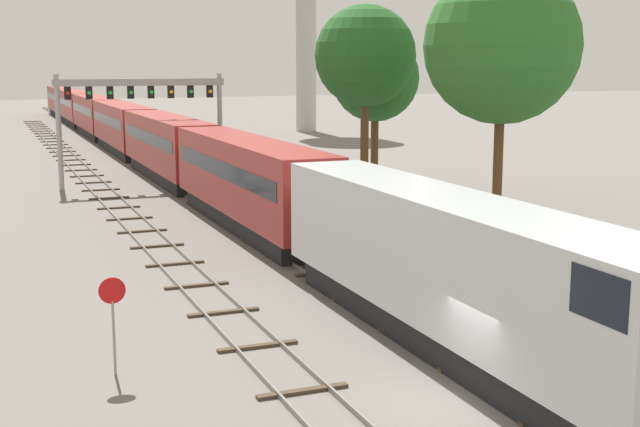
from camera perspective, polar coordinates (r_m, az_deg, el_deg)
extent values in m
plane|color=slate|center=(23.40, 8.86, -12.23)|extent=(400.00, 400.00, 0.00)
cube|color=slate|center=(80.02, -12.69, 3.51)|extent=(0.07, 200.00, 0.16)
cube|color=slate|center=(80.26, -11.68, 3.56)|extent=(0.07, 200.00, 0.16)
cube|color=#473828|center=(22.92, 15.90, -12.86)|extent=(2.60, 0.24, 0.10)
cube|color=#473828|center=(25.96, 10.45, -9.88)|extent=(2.60, 0.24, 0.10)
cube|color=#473828|center=(29.23, 6.25, -7.49)|extent=(2.60, 0.24, 0.10)
cube|color=#473828|center=(32.66, 2.95, -5.56)|extent=(2.60, 0.24, 0.10)
cube|color=#473828|center=(36.21, 0.30, -3.99)|extent=(2.60, 0.24, 0.10)
cube|color=#473828|center=(39.85, -1.87, -2.69)|extent=(2.60, 0.24, 0.10)
cube|color=#473828|center=(43.54, -3.66, -1.61)|extent=(2.60, 0.24, 0.10)
cube|color=#473828|center=(47.29, -5.18, -0.70)|extent=(2.60, 0.24, 0.10)
cube|color=#473828|center=(51.08, -6.46, 0.07)|extent=(2.60, 0.24, 0.10)
cube|color=#473828|center=(54.90, -7.57, 0.74)|extent=(2.60, 0.24, 0.10)
cube|color=#473828|center=(58.74, -8.54, 1.33)|extent=(2.60, 0.24, 0.10)
cube|color=#473828|center=(62.60, -9.39, 1.84)|extent=(2.60, 0.24, 0.10)
cube|color=#473828|center=(66.47, -10.13, 2.29)|extent=(2.60, 0.24, 0.10)
cube|color=#473828|center=(70.37, -10.80, 2.69)|extent=(2.60, 0.24, 0.10)
cube|color=#473828|center=(74.27, -11.40, 3.04)|extent=(2.60, 0.24, 0.10)
cube|color=#473828|center=(78.18, -11.94, 3.36)|extent=(2.60, 0.24, 0.10)
cube|color=#473828|center=(82.10, -12.42, 3.66)|extent=(2.60, 0.24, 0.10)
cube|color=#473828|center=(86.03, -12.86, 3.92)|extent=(2.60, 0.24, 0.10)
cube|color=#473828|center=(89.96, -13.27, 4.16)|extent=(2.60, 0.24, 0.10)
cube|color=#473828|center=(93.90, -13.64, 4.38)|extent=(2.60, 0.24, 0.10)
cube|color=#473828|center=(97.85, -13.98, 4.58)|extent=(2.60, 0.24, 0.10)
cube|color=#473828|center=(101.80, -14.29, 4.77)|extent=(2.60, 0.24, 0.10)
cube|color=#473828|center=(105.75, -14.59, 4.94)|extent=(2.60, 0.24, 0.10)
cube|color=#473828|center=(109.71, -14.86, 5.10)|extent=(2.60, 0.24, 0.10)
cube|color=#473828|center=(113.67, -15.11, 5.25)|extent=(2.60, 0.24, 0.10)
cube|color=#473828|center=(117.63, -15.34, 5.39)|extent=(2.60, 0.24, 0.10)
cube|color=#473828|center=(121.59, -15.56, 5.52)|extent=(2.60, 0.24, 0.10)
cube|color=#473828|center=(125.56, -15.77, 5.64)|extent=(2.60, 0.24, 0.10)
cube|color=#473828|center=(129.53, -15.96, 5.75)|extent=(2.60, 0.24, 0.10)
cube|color=#473828|center=(133.50, -16.14, 5.86)|extent=(2.60, 0.24, 0.10)
cube|color=#473828|center=(137.47, -16.31, 5.96)|extent=(2.60, 0.24, 0.10)
cube|color=#473828|center=(141.45, -16.47, 6.06)|extent=(2.60, 0.24, 0.10)
cube|color=#473828|center=(145.42, -16.63, 6.15)|extent=(2.60, 0.24, 0.10)
cube|color=#473828|center=(149.40, -16.77, 6.23)|extent=(2.60, 0.24, 0.10)
cube|color=#473828|center=(153.38, -16.91, 6.31)|extent=(2.60, 0.24, 0.10)
cube|color=#473828|center=(157.36, -17.04, 6.39)|extent=(2.60, 0.24, 0.10)
cube|color=#473828|center=(161.34, -17.16, 6.46)|extent=(2.60, 0.24, 0.10)
cube|color=#473828|center=(165.32, -17.28, 6.53)|extent=(2.60, 0.24, 0.10)
cube|color=#473828|center=(169.30, -17.40, 6.60)|extent=(2.60, 0.24, 0.10)
cube|color=#473828|center=(173.28, -17.50, 6.66)|extent=(2.60, 0.24, 0.10)
cube|color=#473828|center=(177.27, -17.61, 6.72)|extent=(2.60, 0.24, 0.10)
cube|color=slate|center=(59.62, -14.81, 1.26)|extent=(0.07, 160.00, 0.16)
cube|color=slate|center=(59.80, -13.44, 1.34)|extent=(0.07, 160.00, 0.16)
cube|color=#473828|center=(23.64, -1.16, -11.74)|extent=(2.60, 0.24, 0.10)
cube|color=#473828|center=(27.19, -4.17, -8.81)|extent=(2.60, 0.24, 0.10)
cube|color=#473828|center=(30.85, -6.44, -6.55)|extent=(2.60, 0.24, 0.10)
cube|color=#473828|center=(34.59, -8.21, -4.76)|extent=(2.60, 0.24, 0.10)
cube|color=#473828|center=(38.37, -9.62, -3.33)|extent=(2.60, 0.24, 0.10)
cube|color=#473828|center=(42.20, -10.78, -2.15)|extent=(2.60, 0.24, 0.10)
cube|color=#473828|center=(46.06, -11.74, -1.16)|extent=(2.60, 0.24, 0.10)
cube|color=#473828|center=(49.94, -12.56, -0.33)|extent=(2.60, 0.24, 0.10)
cube|color=#473828|center=(53.84, -13.25, 0.38)|extent=(2.60, 0.24, 0.10)
cube|color=#473828|center=(57.75, -13.86, 1.00)|extent=(2.60, 0.24, 0.10)
cube|color=#473828|center=(61.67, -14.38, 1.53)|extent=(2.60, 0.24, 0.10)
cube|color=#473828|center=(65.60, -14.84, 2.01)|extent=(2.60, 0.24, 0.10)
cube|color=#473828|center=(69.54, -15.25, 2.42)|extent=(2.60, 0.24, 0.10)
cube|color=#473828|center=(73.49, -15.62, 2.80)|extent=(2.60, 0.24, 0.10)
cube|color=#473828|center=(77.44, -15.95, 3.13)|extent=(2.60, 0.24, 0.10)
cube|color=#473828|center=(81.40, -16.25, 3.44)|extent=(2.60, 0.24, 0.10)
cube|color=#473828|center=(85.36, -16.52, 3.71)|extent=(2.60, 0.24, 0.10)
cube|color=#473828|center=(89.32, -16.76, 3.96)|extent=(2.60, 0.24, 0.10)
cube|color=#473828|center=(93.29, -16.99, 4.19)|extent=(2.60, 0.24, 0.10)
cube|color=#473828|center=(97.26, -17.20, 4.40)|extent=(2.60, 0.24, 0.10)
cube|color=#473828|center=(101.23, -17.39, 4.59)|extent=(2.60, 0.24, 0.10)
cube|color=#473828|center=(105.21, -17.56, 4.77)|extent=(2.60, 0.24, 0.10)
cube|color=#473828|center=(109.18, -17.73, 4.94)|extent=(2.60, 0.24, 0.10)
cube|color=#473828|center=(113.16, -17.88, 5.09)|extent=(2.60, 0.24, 0.10)
cube|color=#473828|center=(117.14, -18.02, 5.24)|extent=(2.60, 0.24, 0.10)
cube|color=#473828|center=(121.12, -18.16, 5.37)|extent=(2.60, 0.24, 0.10)
cube|color=#473828|center=(125.10, -18.28, 5.50)|extent=(2.60, 0.24, 0.10)
cube|color=#473828|center=(129.09, -18.40, 5.62)|extent=(2.60, 0.24, 0.10)
cube|color=#473828|center=(133.07, -18.51, 5.73)|extent=(2.60, 0.24, 0.10)
cube|color=#473828|center=(137.05, -18.61, 5.83)|extent=(2.60, 0.24, 0.10)
cube|color=silver|center=(26.77, 8.41, -2.85)|extent=(3.00, 19.93, 3.80)
cube|color=black|center=(27.40, 8.28, -7.75)|extent=(2.52, 17.94, 1.00)
cube|color=maroon|center=(45.80, -4.83, 2.56)|extent=(3.00, 19.93, 3.80)
cube|color=black|center=(45.75, -4.84, 3.06)|extent=(3.04, 18.33, 0.90)
cube|color=black|center=(46.17, -4.79, -0.39)|extent=(2.52, 17.94, 1.00)
cube|color=maroon|center=(65.99, -10.18, 4.72)|extent=(3.00, 19.93, 3.80)
cube|color=black|center=(65.95, -10.19, 5.06)|extent=(3.04, 18.33, 0.90)
cube|color=black|center=(66.24, -10.12, 2.65)|extent=(2.52, 17.94, 1.00)
cube|color=maroon|center=(86.53, -13.02, 5.84)|extent=(3.00, 19.93, 3.80)
cube|color=black|center=(86.50, -13.03, 6.11)|extent=(3.04, 18.33, 0.90)
cube|color=black|center=(86.72, -12.96, 4.26)|extent=(2.52, 17.94, 1.00)
cube|color=maroon|center=(107.22, -14.77, 6.53)|extent=(3.00, 19.93, 3.80)
cube|color=black|center=(107.20, -14.78, 6.74)|extent=(3.04, 18.33, 0.90)
cube|color=black|center=(107.38, -14.71, 5.25)|extent=(2.52, 17.94, 1.00)
cube|color=maroon|center=(127.99, -15.96, 6.99)|extent=(3.00, 19.93, 3.80)
cube|color=black|center=(127.97, -15.96, 7.17)|extent=(3.04, 18.33, 0.90)
cube|color=black|center=(128.12, -15.90, 5.92)|extent=(2.52, 17.94, 1.00)
cube|color=maroon|center=(148.80, -16.81, 7.32)|extent=(3.00, 19.93, 3.80)
cube|color=black|center=(148.79, -16.82, 7.47)|extent=(3.04, 18.33, 0.90)
cube|color=black|center=(148.92, -16.77, 6.39)|extent=(2.52, 17.94, 1.00)
cylinder|color=#999BA0|center=(62.21, -16.98, 5.16)|extent=(0.36, 0.36, 8.03)
cylinder|color=#999BA0|center=(64.21, -6.67, 5.66)|extent=(0.36, 0.36, 8.03)
cube|color=#999BA0|center=(62.79, -11.86, 8.55)|extent=(12.10, 0.36, 0.50)
cube|color=black|center=(62.18, -16.45, 7.69)|extent=(0.44, 0.32, 0.90)
sphere|color=red|center=(61.99, -16.43, 7.69)|extent=(0.28, 0.28, 0.28)
cube|color=black|center=(62.33, -15.12, 7.76)|extent=(0.44, 0.32, 0.90)
sphere|color=green|center=(62.14, -15.10, 7.76)|extent=(0.28, 0.28, 0.28)
cube|color=black|center=(62.52, -13.80, 7.82)|extent=(0.44, 0.32, 0.90)
sphere|color=green|center=(62.33, -13.78, 7.82)|extent=(0.28, 0.28, 0.28)
cube|color=black|center=(62.74, -12.49, 7.88)|extent=(0.44, 0.32, 0.90)
sphere|color=green|center=(62.55, -12.47, 7.88)|extent=(0.28, 0.28, 0.28)
cube|color=black|center=(62.99, -11.19, 7.93)|extent=(0.44, 0.32, 0.90)
sphere|color=green|center=(62.80, -11.16, 7.93)|extent=(0.28, 0.28, 0.28)
cube|color=black|center=(63.27, -9.90, 7.98)|extent=(0.44, 0.32, 0.90)
sphere|color=yellow|center=(63.08, -9.87, 7.98)|extent=(0.28, 0.28, 0.28)
cube|color=black|center=(63.58, -8.62, 8.03)|extent=(0.44, 0.32, 0.90)
sphere|color=green|center=(63.40, -8.58, 8.02)|extent=(0.28, 0.28, 0.28)
cube|color=black|center=(63.93, -7.36, 8.07)|extent=(0.44, 0.32, 0.90)
sphere|color=yellow|center=(63.74, -7.31, 8.06)|extent=(0.28, 0.28, 0.28)
cylinder|color=beige|center=(111.23, -0.94, 10.63)|extent=(2.60, 2.60, 20.00)
cylinder|color=gray|center=(25.23, -13.55, -8.07)|extent=(0.08, 0.08, 2.20)
cylinder|color=red|center=(24.82, -13.68, -5.01)|extent=(0.76, 0.03, 0.76)
cylinder|color=brown|center=(50.51, 11.77, 3.57)|extent=(0.56, 0.56, 6.65)
sphere|color=#2D6B28|center=(50.22, 12.04, 10.88)|extent=(8.90, 8.90, 8.90)
cylinder|color=brown|center=(57.78, 2.98, 4.68)|extent=(0.56, 0.56, 6.91)
sphere|color=#235B23|center=(57.53, 3.03, 10.45)|extent=(6.73, 6.73, 6.73)
cylinder|color=brown|center=(62.38, 3.65, 4.44)|extent=(0.56, 0.56, 5.55)
sphere|color=#235B23|center=(62.10, 3.70, 9.02)|extent=(6.29, 6.29, 6.29)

